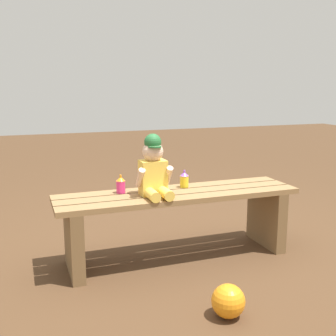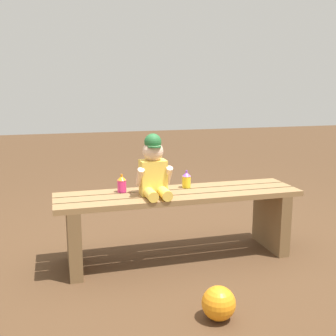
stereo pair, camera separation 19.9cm
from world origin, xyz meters
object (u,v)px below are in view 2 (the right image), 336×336
(child_figure, at_px, (154,169))
(sippy_cup_right, at_px, (186,180))
(park_bench, at_px, (179,213))
(sippy_cup_left, at_px, (122,184))
(toy_ball, at_px, (219,303))

(child_figure, bearing_deg, sippy_cup_right, 26.33)
(park_bench, relative_size, child_figure, 4.09)
(sippy_cup_right, bearing_deg, sippy_cup_left, 180.00)
(park_bench, relative_size, sippy_cup_left, 13.37)
(child_figure, relative_size, sippy_cup_left, 3.26)
(park_bench, bearing_deg, toy_ball, -92.24)
(child_figure, xyz_separation_m, sippy_cup_left, (-0.19, 0.13, -0.12))
(park_bench, relative_size, toy_ball, 9.38)
(park_bench, distance_m, sippy_cup_right, 0.25)
(park_bench, distance_m, child_figure, 0.38)
(toy_ball, bearing_deg, child_figure, 101.19)
(child_figure, height_order, sippy_cup_left, child_figure)
(sippy_cup_left, height_order, sippy_cup_right, same)
(sippy_cup_left, xyz_separation_m, sippy_cup_right, (0.46, 0.00, 0.00))
(child_figure, xyz_separation_m, toy_ball, (0.15, -0.77, -0.56))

